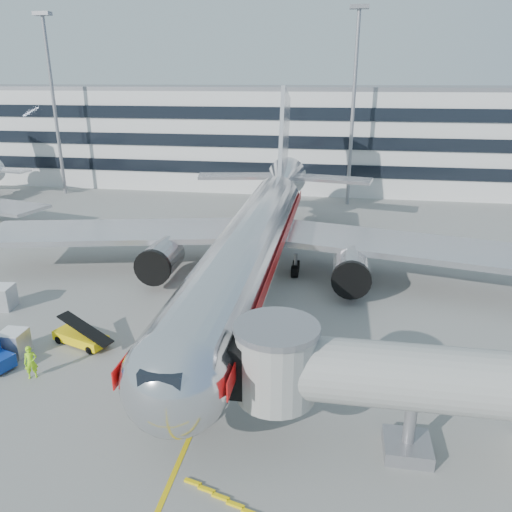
% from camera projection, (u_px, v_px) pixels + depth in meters
% --- Properties ---
extents(ground, '(180.00, 180.00, 0.00)m').
position_uv_depth(ground, '(227.00, 349.00, 32.78)').
color(ground, gray).
rests_on(ground, ground).
extents(lead_in_line, '(0.25, 70.00, 0.01)m').
position_uv_depth(lead_in_line, '(253.00, 289.00, 42.07)').
color(lead_in_line, yellow).
rests_on(lead_in_line, ground).
extents(main_jet, '(50.95, 48.70, 16.06)m').
position_uv_depth(main_jet, '(256.00, 236.00, 42.24)').
color(main_jet, silver).
rests_on(main_jet, ground).
extents(jet_bridge, '(17.80, 4.50, 7.00)m').
position_uv_depth(jet_bridge, '(454.00, 387.00, 22.16)').
color(jet_bridge, silver).
rests_on(jet_bridge, ground).
extents(terminal, '(150.00, 24.25, 15.60)m').
position_uv_depth(terminal, '(301.00, 135.00, 83.97)').
color(terminal, silver).
rests_on(terminal, ground).
extents(light_mast_west, '(2.40, 1.20, 25.45)m').
position_uv_depth(light_mast_west, '(52.00, 92.00, 72.19)').
color(light_mast_west, gray).
rests_on(light_mast_west, ground).
extents(light_mast_centre, '(2.40, 1.20, 25.45)m').
position_uv_depth(light_mast_centre, '(354.00, 94.00, 65.54)').
color(light_mast_centre, gray).
rests_on(light_mast_centre, ground).
extents(belt_loader, '(4.17, 2.60, 1.96)m').
position_uv_depth(belt_loader, '(81.00, 337.00, 33.24)').
color(belt_loader, yellow).
rests_on(belt_loader, ground).
extents(cargo_container_left, '(1.55, 1.55, 1.62)m').
position_uv_depth(cargo_container_left, '(14.00, 343.00, 31.98)').
color(cargo_container_left, silver).
rests_on(cargo_container_left, ground).
extents(cargo_container_right, '(1.92, 1.92, 1.82)m').
position_uv_depth(cargo_container_right, '(2.00, 297.00, 38.37)').
color(cargo_container_right, silver).
rests_on(cargo_container_right, ground).
extents(ramp_worker, '(0.90, 0.81, 2.06)m').
position_uv_depth(ramp_worker, '(31.00, 362.00, 29.37)').
color(ramp_worker, '#A1F619').
rests_on(ramp_worker, ground).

